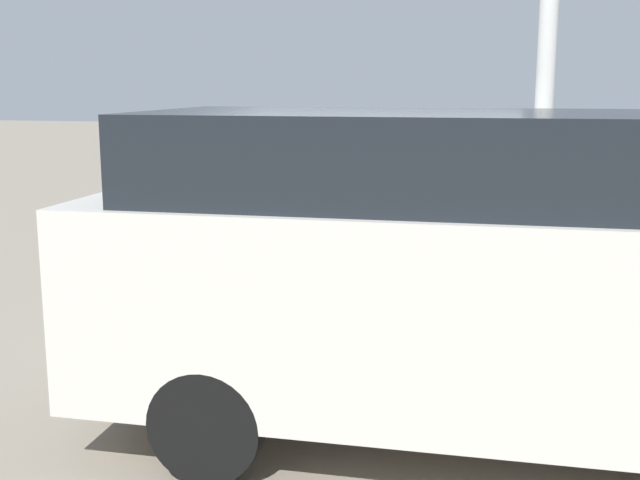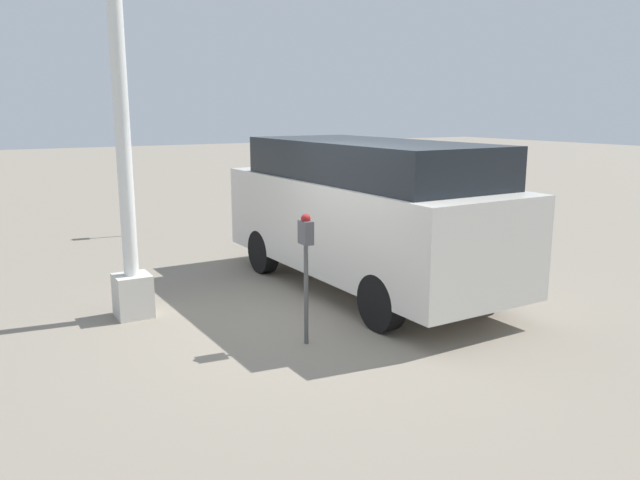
# 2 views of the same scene
# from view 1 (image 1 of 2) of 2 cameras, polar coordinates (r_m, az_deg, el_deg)

# --- Properties ---
(ground_plane) EXTENTS (80.00, 80.00, 0.00)m
(ground_plane) POSITION_cam_1_polar(r_m,az_deg,el_deg) (6.99, 3.04, -8.60)
(ground_plane) COLOR gray
(parking_meter_near) EXTENTS (0.21, 0.13, 1.49)m
(parking_meter_near) POSITION_cam_1_polar(r_m,az_deg,el_deg) (7.17, -0.17, 1.03)
(parking_meter_near) COLOR #4C4C4C
(parking_meter_near) RESTS_ON ground
(lamp_post) EXTENTS (0.44, 0.44, 6.88)m
(lamp_post) POSITION_cam_1_polar(r_m,az_deg,el_deg) (8.33, 15.80, 12.22)
(lamp_post) COLOR beige
(lamp_post) RESTS_ON ground
(parked_van) EXTENTS (5.18, 1.96, 2.18)m
(parked_van) POSITION_cam_1_polar(r_m,az_deg,el_deg) (5.22, 11.44, -2.07)
(parked_van) COLOR beige
(parked_van) RESTS_ON ground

